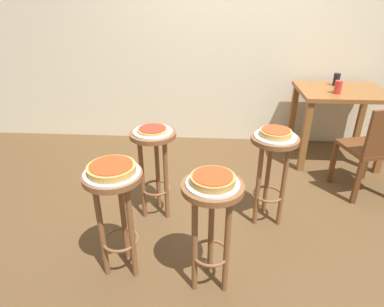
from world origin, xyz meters
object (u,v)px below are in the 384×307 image
Objects in this scene: stool_rear at (154,157)px; serving_plate_rear at (153,131)px; dining_table at (340,103)px; pizza_leftside at (276,133)px; serving_plate_middle at (112,173)px; condiment_shaker at (339,88)px; serving_plate_foreground at (213,183)px; stool_leftside at (272,162)px; stool_middle at (116,203)px; serving_plate_leftside at (275,136)px; pizza_middle at (112,168)px; stool_foreground at (212,215)px; wooden_chair at (374,148)px; cup_near_edge at (338,87)px; cup_far_edge at (337,79)px; pizza_rear at (153,129)px; pizza_foreground at (213,179)px.

serving_plate_rear is at bearing 90.00° from stool_rear.
pizza_leftside is at bearing -126.48° from dining_table.
condiment_shaker reaches higher than serving_plate_middle.
serving_plate_foreground is 1.30× the size of pizza_leftside.
condiment_shaker is (0.79, 1.08, 0.29)m from stool_leftside.
serving_plate_foreground is 0.40× the size of stool_middle.
pizza_middle is at bearing -149.79° from serving_plate_leftside.
condiment_shaker is (1.68, 1.05, 0.29)m from stool_rear.
stool_foreground is at bearing -57.28° from stool_rear.
wooden_chair reaches higher than stool_foreground.
stool_leftside is 1.37m from condiment_shaker.
serving_plate_leftside is 1.04× the size of serving_plate_rear.
condiment_shaker is at bearing 62.44° from cup_near_edge.
stool_foreground is 0.81m from stool_leftside.
pizza_leftside reaches higher than serving_plate_leftside.
dining_table reaches higher than serving_plate_leftside.
serving_plate_middle is at bearing -149.79° from stool_leftside.
stool_foreground is 1.00× the size of stool_middle.
cup_near_edge is at bearing -105.23° from cup_far_edge.
dining_table reaches higher than stool_rear.
pizza_leftside is 3.03× the size of condiment_shaker.
cup_far_edge is at bearing 97.64° from dining_table.
wooden_chair is (0.94, 0.44, -0.06)m from stool_leftside.
serving_plate_leftside and serving_plate_rear have the same top height.
wooden_chair is (1.83, 0.41, -0.06)m from stool_rear.
pizza_middle is 0.33× the size of wooden_chair.
cup_near_edge is at bearing 54.65° from serving_plate_foreground.
condiment_shaker is at bearing 31.99° from serving_plate_rear.
serving_plate_middle reaches higher than stool_leftside.
stool_foreground is 3.23× the size of pizza_leftside.
dining_table is at bearing 96.83° from wooden_chair.
dining_table reaches higher than pizza_rear.
stool_middle is 5.68× the size of cup_far_edge.
stool_foreground is at bearing -7.77° from serving_plate_middle.
stool_leftside is at bearing 56.67° from pizza_foreground.
stool_rear is (-0.45, 0.70, -0.24)m from pizza_foreground.
cup_near_edge reaches higher than dining_table.
cup_near_edge reaches higher than serving_plate_rear.
pizza_rear reaches higher than serving_plate_foreground.
serving_plate_leftside is 1.26m from cup_near_edge.
wooden_chair reaches higher than pizza_rear.
serving_plate_middle is at bearing -137.86° from cup_near_edge.
serving_plate_middle is 0.64m from pizza_rear.
pizza_foreground is (0.00, 0.00, 0.24)m from stool_foreground.
serving_plate_rear is 1.91m from cup_near_edge.
pizza_foreground and pizza_middle have the same top height.
pizza_rear is 3.04× the size of condiment_shaker.
cup_far_edge is (1.28, 1.99, 0.31)m from stool_foreground.
serving_plate_rear is at bearing 178.10° from stool_leftside.
cup_near_edge reaches higher than pizza_foreground.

